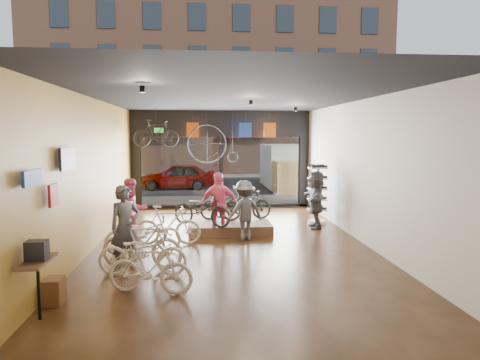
{
  "coord_description": "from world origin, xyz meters",
  "views": [
    {
      "loc": [
        -0.74,
        -10.89,
        2.86
      ],
      "look_at": [
        0.35,
        1.4,
        1.56
      ],
      "focal_mm": 32.0,
      "sensor_mm": 36.0,
      "label": 1
    }
  ],
  "objects": [
    {
      "name": "customer_3",
      "position": [
        0.39,
        0.48,
        0.82
      ],
      "size": [
        1.22,
        0.98,
        1.64
      ],
      "primitive_type": "imported",
      "rotation": [
        0.0,
        0.0,
        3.54
      ],
      "color": "#3F3F44",
      "rests_on": "ground_plane"
    },
    {
      "name": "floor_bike_4",
      "position": [
        -2.19,
        -0.56,
        0.48
      ],
      "size": [
        1.89,
        0.91,
        0.95
      ],
      "primitive_type": "imported",
      "rotation": [
        0.0,
        0.0,
        1.73
      ],
      "color": "beige",
      "rests_on": "ground_plane"
    },
    {
      "name": "ground_plane",
      "position": [
        0.0,
        0.0,
        -0.02
      ],
      "size": [
        7.0,
        12.0,
        0.04
      ],
      "primitive_type": "cube",
      "color": "black",
      "rests_on": "ground"
    },
    {
      "name": "hung_bike",
      "position": [
        -2.33,
        4.2,
        2.93
      ],
      "size": [
        1.63,
        0.65,
        0.95
      ],
      "primitive_type": "imported",
      "rotation": [
        0.0,
        0.0,
        1.7
      ],
      "color": "black",
      "rests_on": "ceiling"
    },
    {
      "name": "sidewalk_far",
      "position": [
        0.0,
        19.0,
        0.06
      ],
      "size": [
        30.0,
        2.0,
        0.12
      ],
      "primitive_type": "cube",
      "color": "slate",
      "rests_on": "ground"
    },
    {
      "name": "display_platform",
      "position": [
        0.05,
        1.68,
        0.15
      ],
      "size": [
        2.4,
        1.8,
        0.3
      ],
      "primitive_type": "cube",
      "color": "#4A3223",
      "rests_on": "ground_plane"
    },
    {
      "name": "wall_right",
      "position": [
        3.52,
        0.0,
        1.9
      ],
      "size": [
        0.04,
        12.0,
        3.8
      ],
      "primitive_type": "cube",
      "color": "beige",
      "rests_on": "ground"
    },
    {
      "name": "display_bike_left",
      "position": [
        -0.77,
        1.08,
        0.78
      ],
      "size": [
        1.9,
        1.48,
        0.96
      ],
      "primitive_type": "imported",
      "rotation": [
        0.0,
        0.0,
        1.04
      ],
      "color": "black",
      "rests_on": "display_platform"
    },
    {
      "name": "ceiling",
      "position": [
        0.0,
        0.0,
        3.82
      ],
      "size": [
        7.0,
        12.0,
        0.04
      ],
      "primitive_type": "cube",
      "color": "black",
      "rests_on": "ground"
    },
    {
      "name": "box_truck",
      "position": [
        3.64,
        11.0,
        1.17
      ],
      "size": [
        1.99,
        5.96,
        2.35
      ],
      "primitive_type": null,
      "color": "silver",
      "rests_on": "street_road"
    },
    {
      "name": "penny_farthing",
      "position": [
        -0.26,
        4.91,
        2.5
      ],
      "size": [
        1.79,
        0.06,
        1.43
      ],
      "primitive_type": null,
      "color": "black",
      "rests_on": "ceiling"
    },
    {
      "name": "exit_sign",
      "position": [
        -2.4,
        5.88,
        3.05
      ],
      "size": [
        0.35,
        0.06,
        0.18
      ],
      "primitive_type": "cube",
      "color": "#198C26",
      "rests_on": "storefront"
    },
    {
      "name": "wall_left",
      "position": [
        -3.52,
        0.0,
        1.9
      ],
      "size": [
        0.04,
        12.0,
        3.8
      ],
      "primitive_type": "cube",
      "color": "#AB7F2A",
      "rests_on": "ground"
    },
    {
      "name": "sidewalk_near",
      "position": [
        0.0,
        7.2,
        0.06
      ],
      "size": [
        30.0,
        2.4,
        0.12
      ],
      "primitive_type": "cube",
      "color": "slate",
      "rests_on": "ground"
    },
    {
      "name": "display_bike_mid",
      "position": [
        0.59,
        1.8,
        0.77
      ],
      "size": [
        1.62,
        0.77,
        0.94
      ],
      "primitive_type": "imported",
      "rotation": [
        0.0,
        0.0,
        1.79
      ],
      "color": "black",
      "rests_on": "display_platform"
    },
    {
      "name": "floor_bike_1",
      "position": [
        -1.7,
        -3.28,
        0.48
      ],
      "size": [
        1.65,
        0.81,
        0.95
      ],
      "primitive_type": "imported",
      "rotation": [
        0.0,
        0.0,
        1.33
      ],
      "color": "beige",
      "rests_on": "ground_plane"
    },
    {
      "name": "customer_2",
      "position": [
        -0.27,
        1.03,
        0.91
      ],
      "size": [
        1.12,
        0.61,
        1.82
      ],
      "primitive_type": "imported",
      "rotation": [
        0.0,
        0.0,
        2.99
      ],
      "color": "#CC4C72",
      "rests_on": "ground_plane"
    },
    {
      "name": "storefront",
      "position": [
        0.0,
        6.0,
        1.9
      ],
      "size": [
        7.0,
        0.26,
        3.8
      ],
      "primitive_type": null,
      "color": "black",
      "rests_on": "ground"
    },
    {
      "name": "jersey_right",
      "position": [
        1.81,
        5.2,
        3.05
      ],
      "size": [
        0.45,
        0.03,
        0.55
      ],
      "primitive_type": "cube",
      "color": "#CC5919",
      "rests_on": "ceiling"
    },
    {
      "name": "wall_merch",
      "position": [
        -3.38,
        -3.5,
        1.3
      ],
      "size": [
        0.4,
        2.4,
        2.6
      ],
      "primitive_type": null,
      "color": "navy",
      "rests_on": "wall_left"
    },
    {
      "name": "floor_bike_3",
      "position": [
        -2.05,
        -1.78,
        0.54
      ],
      "size": [
        1.86,
        0.86,
        1.08
      ],
      "primitive_type": "imported",
      "rotation": [
        0.0,
        0.0,
        1.37
      ],
      "color": "beige",
      "rests_on": "ground_plane"
    },
    {
      "name": "jersey_left",
      "position": [
        -1.09,
        5.2,
        3.05
      ],
      "size": [
        0.45,
        0.03,
        0.55
      ],
      "primitive_type": "cube",
      "color": "#CC5919",
      "rests_on": "ceiling"
    },
    {
      "name": "customer_1",
      "position": [
        -2.59,
        0.41,
        0.87
      ],
      "size": [
        1.07,
        1.02,
        1.74
      ],
      "primitive_type": "imported",
      "rotation": [
        0.0,
        0.0,
        0.6
      ],
      "color": "#CC4C72",
      "rests_on": "ground_plane"
    },
    {
      "name": "street_road",
      "position": [
        0.0,
        15.0,
        -0.01
      ],
      "size": [
        30.0,
        18.0,
        0.02
      ],
      "primitive_type": "cube",
      "color": "black",
      "rests_on": "ground"
    },
    {
      "name": "customer_5",
      "position": [
        2.73,
        1.87,
        0.89
      ],
      "size": [
        0.73,
        1.71,
        1.78
      ],
      "primitive_type": "imported",
      "rotation": [
        0.0,
        0.0,
        4.59
      ],
      "color": "#3F3F44",
      "rests_on": "ground_plane"
    },
    {
      "name": "floor_bike_2",
      "position": [
        -1.97,
        -2.26,
        0.48
      ],
      "size": [
        1.87,
        0.81,
        0.95
      ],
      "primitive_type": "imported",
      "rotation": [
        0.0,
        0.0,
        1.47
      ],
      "color": "beige",
      "rests_on": "ground_plane"
    },
    {
      "name": "sunglasses_rack",
      "position": [
        2.95,
        2.5,
        0.97
      ],
      "size": [
        0.66,
        0.58,
        1.94
      ],
      "primitive_type": null,
      "rotation": [
        0.0,
        0.0,
        -0.22
      ],
      "color": "white",
      "rests_on": "ground_plane"
    },
    {
      "name": "street_car",
      "position": [
        -2.06,
        12.0,
        0.68
      ],
      "size": [
        3.96,
        1.6,
        1.35
      ],
      "primitive_type": "imported",
      "rotation": [
        0.0,
        0.0,
        -1.57
      ],
      "color": "gray",
      "rests_on": "street_road"
    },
    {
      "name": "jersey_mid",
      "position": [
        0.89,
        5.2,
        3.05
      ],
      "size": [
        0.45,
        0.03,
        0.55
      ],
      "primitive_type": "cube",
      "color": "#1E3F99",
      "rests_on": "ceiling"
    },
    {
      "name": "wall_back",
      "position": [
        0.0,
        -6.02,
        1.9
      ],
      "size": [
        7.0,
        0.04,
        3.8
      ],
      "primitive_type": "cube",
      "color": "beige",
      "rests_on": "ground"
    },
    {
      "name": "display_bike_right",
      "position": [
        -0.03,
        2.23,
        0.77
      ],
      "size": [
        1.88,
        1.43,
        0.95
      ],
      "primitive_type": "imported",
      "rotation": [
        0.0,
        0.0,
        2.08
      ],
      "color": "black",
      "rests_on": "display_platform"
    },
    {
      "name": "floor_bike_5",
      "position": [
        -1.66,
        0.18,
        0.52
      ],
      "size": [
        1.76,
        0.57,
        1.04
      ],
      "primitive_type": "imported",
      "rotation": [
        0.0,
        0.0,
        1.53
      ],
      "color": "beige",
      "rests_on": "ground_plane"
    },
    {
      "name": "opposite_building",
      "position": [
        0.0,
        21.5,
        7.0
      ],
      "size": [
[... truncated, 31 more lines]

